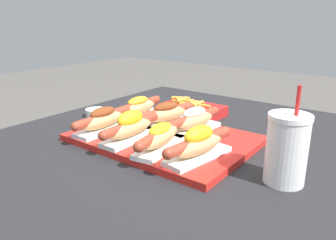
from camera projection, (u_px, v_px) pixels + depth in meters
name	position (u px, v px, depth m)	size (l,w,h in m)	color
serving_tray	(164.00, 138.00, 0.92)	(0.48, 0.34, 0.02)	red
hot_dog_0	(103.00, 120.00, 0.94)	(0.07, 0.22, 0.07)	white
hot_dog_1	(131.00, 127.00, 0.87)	(0.06, 0.22, 0.08)	white
hot_dog_2	(160.00, 137.00, 0.81)	(0.09, 0.22, 0.07)	white
hot_dog_3	(198.00, 144.00, 0.76)	(0.09, 0.22, 0.08)	white
hot_dog_4	(138.00, 107.00, 1.07)	(0.07, 0.22, 0.07)	white
hot_dog_5	(166.00, 114.00, 1.00)	(0.10, 0.22, 0.07)	white
hot_dog_6	(194.00, 120.00, 0.94)	(0.08, 0.22, 0.07)	white
sauce_bowl	(96.00, 112.00, 1.15)	(0.07, 0.07, 0.03)	silver
drink_cup	(287.00, 149.00, 0.67)	(0.09, 0.09, 0.21)	white
fries_basket	(192.00, 109.00, 1.17)	(0.22, 0.14, 0.06)	red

